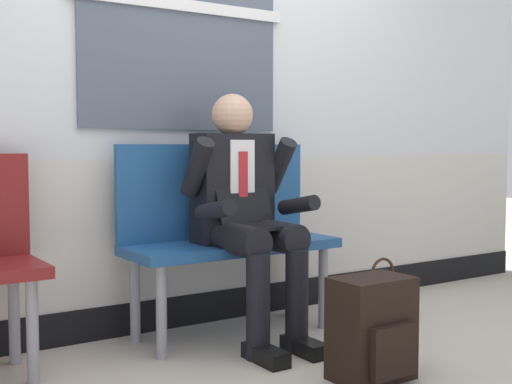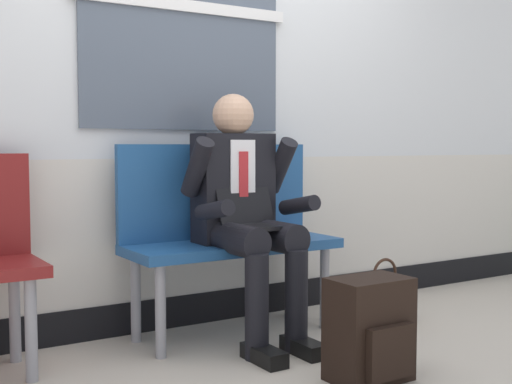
{
  "view_description": "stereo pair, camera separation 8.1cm",
  "coord_description": "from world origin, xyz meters",
  "px_view_note": "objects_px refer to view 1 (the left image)",
  "views": [
    {
      "loc": [
        -1.79,
        -2.53,
        0.98
      ],
      "look_at": [
        -0.01,
        0.16,
        0.75
      ],
      "focal_mm": 46.81,
      "sensor_mm": 36.0,
      "label": 1
    },
    {
      "loc": [
        -1.72,
        -2.57,
        0.98
      ],
      "look_at": [
        -0.01,
        0.16,
        0.75
      ],
      "focal_mm": 46.81,
      "sensor_mm": 36.0,
      "label": 2
    }
  ],
  "objects_px": {
    "person_seated": "(246,210)",
    "bench_with_person": "(225,225)",
    "handbag": "(382,301)",
    "backpack": "(373,330)"
  },
  "relations": [
    {
      "from": "bench_with_person",
      "to": "backpack",
      "type": "height_order",
      "value": "bench_with_person"
    },
    {
      "from": "bench_with_person",
      "to": "person_seated",
      "type": "relative_size",
      "value": 0.9
    },
    {
      "from": "person_seated",
      "to": "backpack",
      "type": "xyz_separation_m",
      "value": [
        0.14,
        -0.76,
        -0.45
      ]
    },
    {
      "from": "bench_with_person",
      "to": "person_seated",
      "type": "bearing_deg",
      "value": -90.0
    },
    {
      "from": "person_seated",
      "to": "bench_with_person",
      "type": "bearing_deg",
      "value": 90.0
    },
    {
      "from": "person_seated",
      "to": "handbag",
      "type": "relative_size",
      "value": 3.34
    },
    {
      "from": "bench_with_person",
      "to": "person_seated",
      "type": "xyz_separation_m",
      "value": [
        -0.0,
        -0.21,
        0.1
      ]
    },
    {
      "from": "person_seated",
      "to": "handbag",
      "type": "distance_m",
      "value": 0.95
    },
    {
      "from": "handbag",
      "to": "person_seated",
      "type": "bearing_deg",
      "value": 168.44
    },
    {
      "from": "handbag",
      "to": "backpack",
      "type": "bearing_deg",
      "value": -136.84
    }
  ]
}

